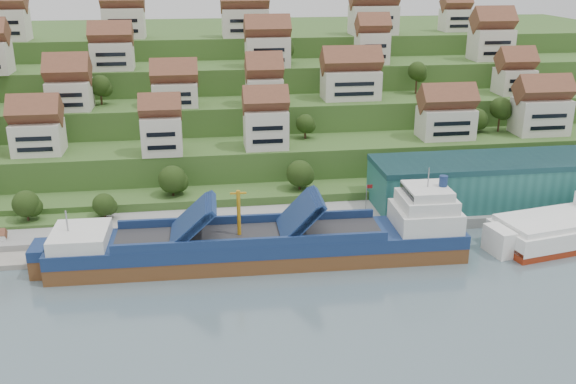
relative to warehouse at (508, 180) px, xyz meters
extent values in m
plane|color=slate|center=(-52.00, -17.00, -7.20)|extent=(300.00, 300.00, 0.00)
cube|color=gray|center=(-32.00, -2.00, -6.10)|extent=(180.00, 14.00, 2.20)
cube|color=#2D4C1E|center=(-52.00, 69.00, -5.20)|extent=(260.00, 128.00, 4.00)
cube|color=#2D4C1E|center=(-52.00, 74.00, -1.70)|extent=(260.00, 118.00, 11.00)
cube|color=#2D4C1E|center=(-52.00, 82.00, 1.80)|extent=(260.00, 102.00, 18.00)
cube|color=#2D4C1E|center=(-52.00, 90.00, 5.30)|extent=(260.00, 86.00, 25.00)
cube|color=#2D4C1E|center=(-52.00, 99.00, 8.30)|extent=(260.00, 68.00, 31.00)
cube|color=beige|center=(-103.34, 23.06, 7.42)|extent=(10.93, 8.57, 7.24)
cube|color=beige|center=(-75.33, 18.40, 8.18)|extent=(8.97, 7.03, 8.75)
cube|color=beige|center=(-51.39, 20.08, 8.32)|extent=(10.03, 7.62, 9.05)
cube|color=beige|center=(-6.30, 22.44, 7.50)|extent=(13.08, 8.26, 7.41)
cube|color=beige|center=(18.87, 22.81, 8.24)|extent=(13.12, 8.31, 8.88)
cube|color=beige|center=(-97.82, 36.85, 14.31)|extent=(10.26, 8.98, 7.02)
cube|color=beige|center=(-72.33, 36.64, 13.80)|extent=(11.16, 7.90, 5.99)
cube|color=beige|center=(-50.06, 34.72, 14.25)|extent=(8.83, 8.56, 6.90)
cube|color=beige|center=(-26.70, 38.94, 14.56)|extent=(14.84, 8.36, 7.51)
cube|color=beige|center=(19.19, 39.11, 14.19)|extent=(9.41, 8.04, 6.78)
cube|color=beige|center=(-88.70, 52.33, 21.42)|extent=(10.89, 7.30, 7.23)
cube|color=beige|center=(-47.22, 51.50, 21.82)|extent=(11.85, 7.79, 8.04)
cube|color=beige|center=(-17.51, 52.55, 22.09)|extent=(8.72, 7.14, 8.58)
cube|color=beige|center=(18.56, 54.17, 22.21)|extent=(11.24, 8.47, 8.83)
cube|color=beige|center=(-118.71, 70.52, 28.10)|extent=(10.73, 8.03, 8.60)
cube|color=beige|center=(-86.86, 71.65, 28.07)|extent=(11.77, 7.51, 8.53)
cube|color=beige|center=(-51.75, 69.77, 27.83)|extent=(13.38, 8.15, 8.06)
cube|color=beige|center=(-12.34, 70.94, 28.07)|extent=(14.02, 8.73, 8.53)
cube|color=beige|center=(15.92, 75.83, 27.20)|extent=(8.65, 7.05, 6.81)
ellipsoid|color=#263D14|center=(-45.09, 9.11, 0.60)|extent=(6.00, 6.00, 6.00)
ellipsoid|color=#263D14|center=(-73.24, 9.29, 0.52)|extent=(6.15, 6.15, 6.15)
ellipsoid|color=#263D14|center=(3.41, 26.11, 7.21)|extent=(5.63, 5.63, 5.63)
ellipsoid|color=#263D14|center=(9.59, 26.11, 9.98)|extent=(5.49, 5.49, 5.49)
ellipsoid|color=#263D14|center=(-40.87, 26.66, 7.54)|extent=(4.66, 4.66, 4.66)
ellipsoid|color=#263D14|center=(-7.28, 42.83, 17.04)|extent=(5.08, 5.08, 5.08)
ellipsoid|color=#263D14|center=(-101.94, 42.38, 15.26)|extent=(6.02, 6.02, 6.02)
ellipsoid|color=#263D14|center=(-91.08, 40.97, 15.68)|extent=(5.28, 5.28, 5.28)
ellipsoid|color=#263D14|center=(-43.41, 56.21, 22.77)|extent=(7.72, 7.72, 7.72)
ellipsoid|color=#263D14|center=(-17.07, 58.94, 22.96)|extent=(4.26, 4.26, 4.26)
ellipsoid|color=#263D14|center=(-13.74, 56.97, 22.11)|extent=(4.86, 4.86, 4.86)
ellipsoid|color=#263D14|center=(-102.37, 2.00, -0.76)|extent=(5.47, 5.47, 5.47)
ellipsoid|color=#263D14|center=(-87.14, 2.00, -1.77)|extent=(4.70, 4.70, 4.70)
cube|color=#256661|center=(0.00, 0.00, 0.00)|extent=(60.00, 15.00, 10.00)
cylinder|color=gray|center=(-34.00, -7.00, -1.00)|extent=(0.16, 0.16, 8.00)
cube|color=maroon|center=(-33.40, -7.00, 2.60)|extent=(1.20, 0.05, 0.80)
cube|color=white|center=(-106.00, -5.50, -5.10)|extent=(2.40, 2.20, 2.20)
cube|color=brown|center=(-56.71, -17.62, -6.20)|extent=(76.26, 13.51, 4.87)
cube|color=navy|center=(-56.71, -17.62, -3.01)|extent=(76.26, 13.63, 2.53)
cube|color=silver|center=(-88.86, -16.85, -0.57)|extent=(10.01, 11.34, 2.53)
cube|color=#262628|center=(-58.66, -17.58, -1.74)|extent=(48.94, 11.10, 0.29)
cube|color=navy|center=(-69.38, -17.32, 1.57)|extent=(7.55, 10.93, 6.74)
cube|color=navy|center=(-49.89, -17.79, 1.57)|extent=(7.19, 10.92, 7.12)
cylinder|color=orange|center=(-60.61, -17.53, 2.54)|extent=(0.70, 0.70, 8.77)
cube|color=silver|center=(-25.54, -18.37, 0.11)|extent=(11.95, 11.38, 3.90)
cube|color=silver|center=(-25.54, -18.37, 3.23)|extent=(9.98, 10.17, 2.44)
cube|color=silver|center=(-25.54, -18.37, 5.27)|extent=(8.00, 8.95, 1.75)
cylinder|color=navy|center=(-22.62, -18.44, 7.12)|extent=(1.60, 1.60, 2.14)
cube|color=maroon|center=(5.43, -17.76, -6.55)|extent=(33.96, 17.72, 2.80)
cube|color=white|center=(5.43, -17.76, -4.18)|extent=(33.98, 17.84, 3.45)
cube|color=white|center=(5.43, -17.76, -2.03)|extent=(32.15, 16.25, 1.29)
camera|label=1|loc=(-67.26, -125.22, 46.14)|focal=40.00mm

